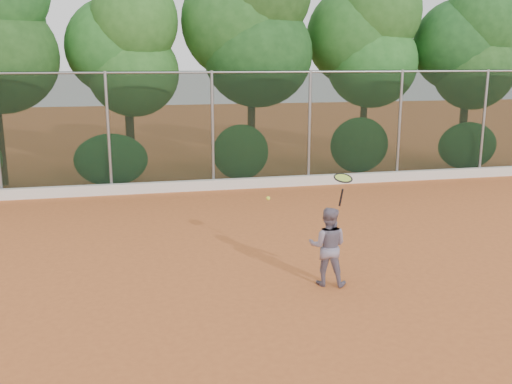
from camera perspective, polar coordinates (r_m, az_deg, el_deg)
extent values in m
plane|color=#C6652E|center=(10.73, 1.16, -7.71)|extent=(80.00, 80.00, 0.00)
cube|color=silver|center=(17.13, -4.18, 0.74)|extent=(24.00, 0.20, 0.30)
imported|color=slate|center=(9.90, 7.19, -5.41)|extent=(0.82, 0.74, 1.38)
cube|color=black|center=(17.04, -4.36, 6.13)|extent=(24.00, 0.01, 3.50)
cylinder|color=gray|center=(16.92, -4.46, 11.85)|extent=(24.00, 0.06, 0.06)
cylinder|color=gray|center=(16.89, -14.53, 5.68)|extent=(0.09, 0.09, 3.50)
cylinder|color=gray|center=(17.04, -4.36, 6.13)|extent=(0.09, 0.09, 3.50)
cylinder|color=gray|center=(17.71, 5.36, 6.37)|extent=(0.09, 0.09, 3.50)
cylinder|color=gray|center=(18.83, 14.14, 6.44)|extent=(0.09, 0.09, 3.50)
cylinder|color=gray|center=(20.34, 21.78, 6.37)|extent=(0.09, 0.09, 3.50)
cylinder|color=#462A1B|center=(19.21, -24.21, 4.90)|extent=(0.24, 0.24, 2.90)
cylinder|color=#3C2517|center=(19.23, -12.44, 5.00)|extent=(0.28, 0.28, 2.40)
ellipsoid|color=#286021|center=(18.95, -12.15, 11.58)|extent=(2.90, 2.40, 2.80)
ellipsoid|color=#225E20|center=(19.26, -13.81, 13.90)|extent=(3.20, 2.70, 3.10)
ellipsoid|color=#275C1F|center=(18.79, -12.07, 16.46)|extent=(2.70, 2.30, 2.90)
cylinder|color=#46291B|center=(19.30, -0.46, 6.24)|extent=(0.26, 0.26, 3.00)
ellipsoid|color=#296325|center=(19.11, 0.19, 13.68)|extent=(3.60, 3.00, 3.50)
ellipsoid|color=#34752C|center=(19.34, -1.51, 16.63)|extent=(3.90, 3.20, 3.80)
cylinder|color=#402B18|center=(20.74, 10.64, 6.08)|extent=(0.24, 0.24, 2.70)
ellipsoid|color=#226021|center=(20.58, 11.56, 12.55)|extent=(3.20, 2.70, 3.10)
ellipsoid|color=#1F531C|center=(20.68, 10.02, 15.11)|extent=(3.50, 2.90, 3.40)
ellipsoid|color=#22531C|center=(20.59, 12.17, 17.26)|extent=(3.00, 2.50, 3.10)
cylinder|color=#3A2A16|center=(22.11, 19.95, 5.68)|extent=(0.28, 0.28, 2.50)
ellipsoid|color=#356C29|center=(21.99, 21.00, 11.46)|extent=(3.00, 2.50, 2.90)
ellipsoid|color=#266426|center=(21.98, 19.62, 13.66)|extent=(3.30, 2.80, 3.20)
ellipsoid|color=#2B6A28|center=(22.00, 21.73, 15.58)|extent=(2.80, 2.40, 3.00)
ellipsoid|color=#2D762E|center=(17.81, -14.29, 3.13)|extent=(2.20, 1.16, 1.60)
ellipsoid|color=#35752C|center=(18.10, -1.53, 4.01)|extent=(1.80, 1.04, 1.76)
ellipsoid|color=#316B29|center=(19.23, 10.29, 4.65)|extent=(2.00, 1.10, 1.84)
ellipsoid|color=#2D6627|center=(21.11, 20.38, 4.37)|extent=(2.16, 1.12, 1.64)
cylinder|color=black|center=(9.76, 8.51, -0.55)|extent=(0.05, 0.13, 0.33)
torus|color=black|center=(9.63, 8.70, 1.39)|extent=(0.36, 0.36, 0.12)
cylinder|color=#B4D83F|center=(9.63, 8.70, 1.39)|extent=(0.31, 0.30, 0.09)
sphere|color=#E0F537|center=(8.74, 1.23, -0.64)|extent=(0.06, 0.06, 0.06)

